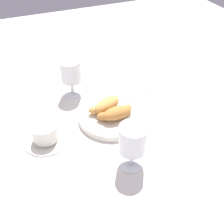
{
  "coord_description": "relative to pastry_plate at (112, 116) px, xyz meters",
  "views": [
    {
      "loc": [
        -0.26,
        -0.65,
        0.62
      ],
      "look_at": [
        0.02,
        0.02,
        0.03
      ],
      "focal_mm": 45.03,
      "sensor_mm": 36.0,
      "label": 1
    }
  ],
  "objects": [
    {
      "name": "pastry_plate",
      "position": [
        0.0,
        0.0,
        0.0
      ],
      "size": [
        0.23,
        0.23,
        0.02
      ],
      "color": "silver",
      "rests_on": "ground_plane"
    },
    {
      "name": "croissant_small",
      "position": [
        -0.01,
        0.03,
        0.03
      ],
      "size": [
        0.13,
        0.09,
        0.04
      ],
      "color": "#D6994C",
      "rests_on": "pastry_plate"
    },
    {
      "name": "juice_glass_left",
      "position": [
        -0.03,
        -0.2,
        0.08
      ],
      "size": [
        0.08,
        0.08,
        0.14
      ],
      "color": "white",
      "rests_on": "ground_plane"
    },
    {
      "name": "juice_glass_right",
      "position": [
        -0.08,
        0.19,
        0.08
      ],
      "size": [
        0.08,
        0.08,
        0.14
      ],
      "color": "white",
      "rests_on": "ground_plane"
    },
    {
      "name": "ground_plane",
      "position": [
        -0.02,
        -0.02,
        -0.01
      ],
      "size": [
        2.2,
        2.2,
        0.0
      ],
      "primitive_type": "plane",
      "color": "silver"
    },
    {
      "name": "sugar_packet",
      "position": [
        0.2,
        0.12,
        -0.01
      ],
      "size": [
        0.06,
        0.06,
        0.01
      ],
      "primitive_type": "cube",
      "rotation": [
        0.0,
        0.0,
        -0.68
      ],
      "color": "white",
      "rests_on": "ground_plane"
    },
    {
      "name": "coffee_cup_near",
      "position": [
        -0.23,
        -0.02,
        0.01
      ],
      "size": [
        0.14,
        0.14,
        0.06
      ],
      "color": "silver",
      "rests_on": "ground_plane"
    },
    {
      "name": "croissant_large",
      "position": [
        0.01,
        -0.02,
        0.03
      ],
      "size": [
        0.14,
        0.07,
        0.04
      ],
      "color": "#BC7A38",
      "rests_on": "pastry_plate"
    }
  ]
}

